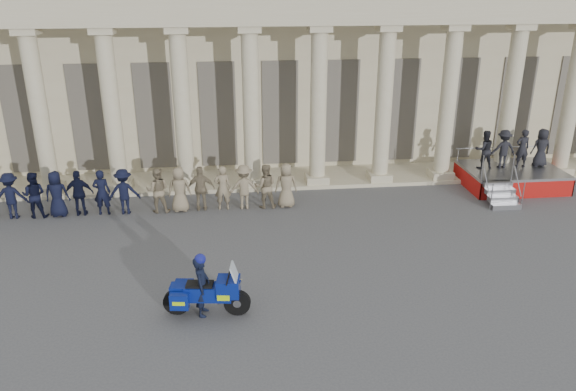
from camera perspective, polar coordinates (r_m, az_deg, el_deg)
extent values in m
plane|color=#454547|center=(15.45, -6.95, -9.88)|extent=(90.00, 90.00, 0.00)
cube|color=#B7AB89|center=(28.43, -7.21, 14.27)|extent=(40.00, 10.00, 9.00)
cube|color=#B7AB89|center=(23.40, -6.85, 1.54)|extent=(40.00, 2.60, 0.15)
cube|color=#B7AB89|center=(21.25, -7.70, 18.05)|extent=(35.80, 1.00, 1.00)
cube|color=#B7AB89|center=(23.60, -22.85, 0.70)|extent=(0.90, 0.90, 0.30)
cylinder|color=#B7AB89|center=(22.81, -23.92, 7.64)|extent=(0.64, 0.64, 5.60)
cube|color=#B7AB89|center=(22.39, -25.07, 14.88)|extent=(0.85, 0.85, 0.24)
cube|color=#B7AB89|center=(22.98, -16.65, 0.98)|extent=(0.90, 0.90, 0.30)
cylinder|color=#B7AB89|center=(22.16, -17.46, 8.14)|extent=(0.64, 0.64, 5.60)
cube|color=#B7AB89|center=(21.72, -18.34, 15.63)|extent=(0.85, 0.85, 0.24)
cube|color=#B7AB89|center=(22.63, -10.18, 1.25)|extent=(0.90, 0.90, 0.30)
cylinder|color=#B7AB89|center=(21.80, -10.68, 8.54)|extent=(0.64, 0.64, 5.60)
cube|color=#B7AB89|center=(21.36, -11.24, 16.19)|extent=(0.85, 0.85, 0.24)
cube|color=#B7AB89|center=(22.58, -3.59, 1.52)|extent=(0.90, 0.90, 0.30)
cylinder|color=#B7AB89|center=(21.75, -3.77, 8.84)|extent=(0.64, 0.64, 5.60)
cube|color=#B7AB89|center=(21.31, -3.97, 16.52)|extent=(0.85, 0.85, 0.24)
cube|color=#B7AB89|center=(22.83, 2.94, 1.76)|extent=(0.90, 0.90, 0.30)
cylinder|color=#B7AB89|center=(22.01, 3.09, 9.00)|extent=(0.64, 0.64, 5.60)
cube|color=#B7AB89|center=(21.57, 3.25, 16.60)|extent=(0.85, 0.85, 0.24)
cube|color=#B7AB89|center=(23.37, 9.26, 1.97)|extent=(0.90, 0.90, 0.30)
cylinder|color=#B7AB89|center=(22.57, 9.70, 9.04)|extent=(0.64, 0.64, 5.60)
cube|color=#B7AB89|center=(22.14, 10.19, 16.44)|extent=(0.85, 0.85, 0.24)
cube|color=#B7AB89|center=(24.18, 15.22, 2.15)|extent=(0.90, 0.90, 0.30)
cylinder|color=#B7AB89|center=(23.41, 15.92, 8.97)|extent=(0.64, 0.64, 5.60)
cube|color=#B7AB89|center=(22.99, 16.68, 16.08)|extent=(0.85, 0.85, 0.24)
cube|color=#B7AB89|center=(25.23, 20.74, 2.29)|extent=(0.90, 0.90, 0.30)
cylinder|color=#B7AB89|center=(24.49, 21.65, 8.82)|extent=(0.64, 0.64, 5.60)
cube|color=#B7AB89|center=(24.09, 22.62, 15.58)|extent=(0.85, 0.85, 0.24)
cube|color=#B7AB89|center=(26.49, 25.78, 2.41)|extent=(0.90, 0.90, 0.30)
cylinder|color=#B7AB89|center=(25.79, 26.83, 8.60)|extent=(0.64, 0.64, 5.60)
cube|color=black|center=(25.24, -25.23, 6.98)|extent=(1.30, 0.12, 4.20)
cube|color=black|center=(24.52, -19.45, 7.43)|extent=(1.30, 0.12, 4.20)
cube|color=black|center=(24.05, -13.36, 7.82)|extent=(1.30, 0.12, 4.20)
cube|color=black|center=(23.87, -7.11, 8.13)|extent=(1.30, 0.12, 4.20)
cube|color=black|center=(23.96, -0.82, 8.35)|extent=(1.30, 0.12, 4.20)
cube|color=black|center=(24.34, 5.36, 8.47)|extent=(1.30, 0.12, 4.20)
cube|color=black|center=(24.98, 11.28, 8.49)|extent=(1.30, 0.12, 4.20)
cube|color=black|center=(25.87, 16.85, 8.42)|extent=(1.30, 0.12, 4.20)
cube|color=black|center=(26.98, 22.00, 8.29)|extent=(1.30, 0.12, 4.20)
cube|color=black|center=(28.28, 26.71, 8.12)|extent=(1.30, 0.12, 4.20)
imported|color=black|center=(21.80, -26.32, -0.02)|extent=(1.08, 0.62, 1.67)
imported|color=black|center=(21.54, -24.40, 0.06)|extent=(0.81, 0.63, 1.67)
imported|color=black|center=(21.31, -22.43, 0.14)|extent=(0.81, 0.53, 1.67)
imported|color=black|center=(21.10, -20.43, 0.23)|extent=(0.98, 0.41, 1.67)
imported|color=black|center=(20.92, -18.39, 0.31)|extent=(0.61, 0.40, 1.67)
imported|color=black|center=(20.77, -16.31, 0.40)|extent=(1.08, 0.62, 1.67)
imported|color=#7C6E56|center=(20.58, -13.11, 0.53)|extent=(0.81, 0.63, 1.67)
imported|color=#7C6E56|center=(20.50, -10.97, 0.62)|extent=(0.81, 0.53, 1.67)
imported|color=#7C6E56|center=(20.44, -8.82, 0.71)|extent=(0.98, 0.41, 1.67)
imported|color=#7C6E56|center=(20.42, -6.66, 0.79)|extent=(0.61, 0.40, 1.67)
imported|color=#7C6E56|center=(20.42, -4.49, 0.88)|extent=(1.08, 0.62, 1.67)
imported|color=#7C6E56|center=(20.45, -2.33, 0.96)|extent=(0.81, 0.63, 1.67)
imported|color=#7C6E56|center=(20.51, -0.18, 1.05)|extent=(0.81, 0.53, 1.67)
cube|color=gray|center=(24.30, 21.82, 2.46)|extent=(3.77, 2.69, 0.10)
cube|color=#990F0C|center=(23.33, 23.14, 0.50)|extent=(3.77, 0.04, 0.66)
cube|color=#990F0C|center=(23.61, 17.69, 1.49)|extent=(0.04, 2.69, 0.66)
cube|color=#990F0C|center=(25.33, 25.44, 1.72)|extent=(0.04, 2.69, 0.66)
cube|color=gray|center=(22.06, 21.24, -1.04)|extent=(1.10, 0.28, 0.19)
cube|color=gray|center=(22.22, 20.99, -0.32)|extent=(1.10, 0.28, 0.19)
cube|color=gray|center=(22.39, 20.75, 0.40)|extent=(1.10, 0.28, 0.19)
cube|color=gray|center=(22.56, 20.50, 1.11)|extent=(1.10, 0.28, 0.19)
cylinder|color=gray|center=(25.23, 20.68, 4.61)|extent=(3.77, 0.04, 0.04)
imported|color=black|center=(23.69, 19.30, 4.44)|extent=(0.75, 0.59, 1.55)
imported|color=black|center=(24.05, 21.03, 4.45)|extent=(1.00, 0.57, 1.55)
imported|color=black|center=(24.42, 22.71, 4.46)|extent=(0.56, 0.37, 1.55)
imported|color=black|center=(24.81, 24.34, 4.46)|extent=(0.76, 0.49, 1.55)
cylinder|color=black|center=(14.40, -5.17, -10.78)|extent=(0.69, 0.23, 0.67)
cylinder|color=black|center=(14.64, -11.24, -10.56)|extent=(0.69, 0.23, 0.67)
cube|color=navy|center=(14.34, -8.09, -9.69)|extent=(1.22, 0.57, 0.39)
cube|color=navy|center=(14.18, -6.07, -9.19)|extent=(0.62, 0.60, 0.46)
cube|color=silver|center=(14.31, -6.03, -10.00)|extent=(0.26, 0.33, 0.12)
cube|color=#B2BFCC|center=(13.99, -5.41, -7.98)|extent=(0.27, 0.49, 0.55)
cube|color=black|center=(14.27, -8.96, -8.96)|extent=(0.70, 0.43, 0.10)
cube|color=navy|center=(14.44, -11.15, -9.30)|extent=(0.40, 0.39, 0.22)
cube|color=navy|center=(14.22, -10.96, -10.51)|extent=(0.48, 0.28, 0.41)
cube|color=#B5E60C|center=(14.22, -10.96, -10.51)|extent=(0.33, 0.28, 0.10)
cube|color=navy|center=(14.77, -10.46, -9.18)|extent=(0.48, 0.28, 0.41)
cube|color=#B5E60C|center=(14.77, -10.46, -9.18)|extent=(0.33, 0.28, 0.10)
cylinder|color=silver|center=(14.80, -9.87, -10.21)|extent=(0.62, 0.18, 0.10)
cylinder|color=black|center=(14.06, -6.11, -8.33)|extent=(0.13, 0.71, 0.04)
imported|color=black|center=(14.28, -8.74, -9.08)|extent=(0.46, 0.63, 1.61)
sphere|color=navy|center=(13.91, -8.92, -6.41)|extent=(0.28, 0.28, 0.28)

